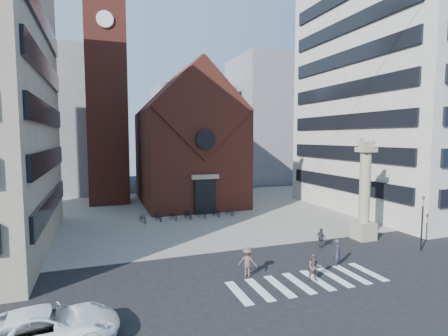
% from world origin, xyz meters
% --- Properties ---
extents(ground, '(120.00, 120.00, 0.00)m').
position_xyz_m(ground, '(0.00, 0.00, 0.00)').
color(ground, black).
rests_on(ground, ground).
extents(piazza, '(46.00, 30.00, 0.05)m').
position_xyz_m(piazza, '(0.00, 19.00, 0.03)').
color(piazza, gray).
rests_on(piazza, ground).
extents(zebra_crossing, '(10.20, 3.20, 0.01)m').
position_xyz_m(zebra_crossing, '(0.55, -3.00, 0.01)').
color(zebra_crossing, white).
rests_on(zebra_crossing, ground).
extents(church, '(12.00, 16.65, 18.00)m').
position_xyz_m(church, '(0.00, 25.04, 7.98)').
color(church, maroon).
rests_on(church, ground).
extents(campanile, '(5.50, 5.50, 31.20)m').
position_xyz_m(campanile, '(-10.00, 28.00, 15.74)').
color(campanile, maroon).
rests_on(campanile, ground).
extents(building_right, '(18.00, 22.00, 32.00)m').
position_xyz_m(building_right, '(24.00, 12.00, 16.00)').
color(building_right, beige).
rests_on(building_right, ground).
extents(bg_block_left, '(16.00, 14.00, 22.00)m').
position_xyz_m(bg_block_left, '(-20.00, 40.00, 11.00)').
color(bg_block_left, gray).
rests_on(bg_block_left, ground).
extents(bg_block_mid, '(14.00, 12.00, 18.00)m').
position_xyz_m(bg_block_mid, '(6.00, 45.00, 9.00)').
color(bg_block_mid, gray).
rests_on(bg_block_mid, ground).
extents(bg_block_right, '(16.00, 14.00, 24.00)m').
position_xyz_m(bg_block_right, '(22.00, 42.00, 12.00)').
color(bg_block_right, gray).
rests_on(bg_block_right, ground).
extents(lion_column, '(1.63, 1.60, 8.68)m').
position_xyz_m(lion_column, '(10.01, 3.00, 3.46)').
color(lion_column, tan).
rests_on(lion_column, ground).
extents(traffic_light, '(0.13, 0.16, 4.30)m').
position_xyz_m(traffic_light, '(12.00, -1.00, 2.29)').
color(traffic_light, black).
rests_on(traffic_light, ground).
extents(white_car, '(6.11, 3.11, 1.66)m').
position_xyz_m(white_car, '(-13.51, -5.02, 0.83)').
color(white_car, white).
rests_on(white_car, ground).
extents(pedestrian_0, '(0.78, 0.78, 1.83)m').
position_xyz_m(pedestrian_0, '(3.93, -1.41, 0.91)').
color(pedestrian_0, '#302B3C').
rests_on(pedestrian_0, ground).
extents(pedestrian_1, '(1.03, 0.94, 1.71)m').
position_xyz_m(pedestrian_1, '(0.96, -3.06, 0.86)').
color(pedestrian_1, '#534542').
rests_on(pedestrian_1, ground).
extents(pedestrian_2, '(0.53, 0.98, 1.58)m').
position_xyz_m(pedestrian_2, '(5.16, 2.21, 0.79)').
color(pedestrian_2, '#2A2932').
rests_on(pedestrian_2, ground).
extents(pedestrian_3, '(1.39, 1.24, 1.86)m').
position_xyz_m(pedestrian_3, '(-2.57, -0.98, 0.93)').
color(pedestrian_3, brown).
rests_on(pedestrian_3, ground).
extents(scooter_0, '(1.05, 1.82, 0.91)m').
position_xyz_m(scooter_0, '(-7.13, 15.30, 0.50)').
color(scooter_0, black).
rests_on(scooter_0, piazza).
extents(scooter_1, '(0.91, 1.74, 1.01)m').
position_xyz_m(scooter_1, '(-5.55, 15.30, 0.55)').
color(scooter_1, black).
rests_on(scooter_1, piazza).
extents(scooter_2, '(1.05, 1.82, 0.91)m').
position_xyz_m(scooter_2, '(-3.97, 15.30, 0.50)').
color(scooter_2, black).
rests_on(scooter_2, piazza).
extents(scooter_3, '(0.91, 1.74, 1.01)m').
position_xyz_m(scooter_3, '(-2.39, 15.30, 0.55)').
color(scooter_3, black).
rests_on(scooter_3, piazza).
extents(scooter_4, '(1.05, 1.82, 0.91)m').
position_xyz_m(scooter_4, '(-0.81, 15.30, 0.50)').
color(scooter_4, black).
rests_on(scooter_4, piazza).
extents(scooter_5, '(0.91, 1.74, 1.01)m').
position_xyz_m(scooter_5, '(0.77, 15.30, 0.55)').
color(scooter_5, black).
rests_on(scooter_5, piazza).
extents(scooter_6, '(1.05, 1.82, 0.91)m').
position_xyz_m(scooter_6, '(2.35, 15.30, 0.50)').
color(scooter_6, black).
rests_on(scooter_6, piazza).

